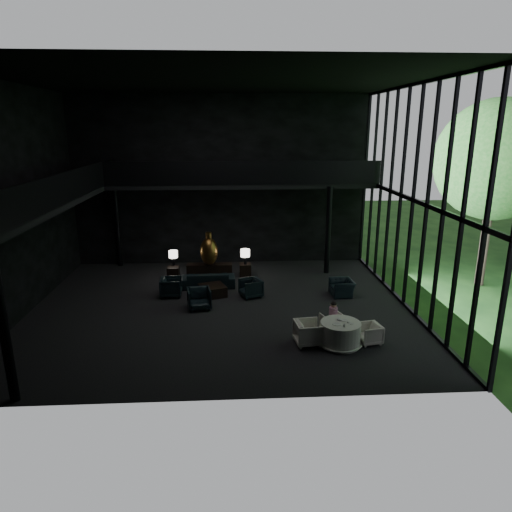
{
  "coord_description": "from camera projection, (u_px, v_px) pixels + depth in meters",
  "views": [
    {
      "loc": [
        0.41,
        -15.92,
        6.54
      ],
      "look_at": [
        1.33,
        0.5,
        1.85
      ],
      "focal_mm": 32.0,
      "sensor_mm": 36.0,
      "label": 1
    }
  ],
  "objects": [
    {
      "name": "plate_b",
      "position": [
        344.0,
        320.0,
        14.11
      ],
      "size": [
        0.21,
        0.21,
        0.01
      ],
      "primitive_type": "cylinder",
      "rotation": [
        0.0,
        0.0,
        0.04
      ],
      "color": "white",
      "rests_on": "dining_table"
    },
    {
      "name": "wall_left",
      "position": [
        14.0,
        203.0,
        15.58
      ],
      "size": [
        0.04,
        12.0,
        8.0
      ],
      "primitive_type": "cube",
      "color": "black",
      "rests_on": "ground"
    },
    {
      "name": "dining_chair_north",
      "position": [
        332.0,
        323.0,
        14.98
      ],
      "size": [
        0.74,
        0.72,
        0.61
      ],
      "primitive_type": "imported",
      "rotation": [
        0.0,
        0.0,
        3.47
      ],
      "color": "silver",
      "rests_on": "floor"
    },
    {
      "name": "cream_pot",
      "position": [
        344.0,
        326.0,
        13.64
      ],
      "size": [
        0.07,
        0.07,
        0.08
      ],
      "primitive_type": "cylinder",
      "rotation": [
        0.0,
        0.0,
        0.15
      ],
      "color": "#99999E",
      "rests_on": "dining_table"
    },
    {
      "name": "cereal_bowl",
      "position": [
        339.0,
        319.0,
        14.1
      ],
      "size": [
        0.15,
        0.15,
        0.08
      ],
      "primitive_type": "ellipsoid",
      "color": "white",
      "rests_on": "dining_table"
    },
    {
      "name": "table_lamp_left",
      "position": [
        173.0,
        255.0,
        20.25
      ],
      "size": [
        0.4,
        0.4,
        0.67
      ],
      "color": "black",
      "rests_on": "side_table_left"
    },
    {
      "name": "mezzanine_left",
      "position": [
        44.0,
        203.0,
        15.63
      ],
      "size": [
        2.0,
        12.0,
        0.25
      ],
      "primitive_type": "cube",
      "color": "black",
      "rests_on": "wall_left"
    },
    {
      "name": "lounge_armchair_east",
      "position": [
        251.0,
        287.0,
        18.04
      ],
      "size": [
        1.0,
        1.03,
        0.84
      ],
      "primitive_type": "imported",
      "rotation": [
        0.0,
        0.0,
        -1.22
      ],
      "color": "black",
      "rests_on": "floor"
    },
    {
      "name": "saucer",
      "position": [
        351.0,
        324.0,
        13.87
      ],
      "size": [
        0.2,
        0.2,
        0.01
      ],
      "primitive_type": "cylinder",
      "rotation": [
        0.0,
        0.0,
        -0.38
      ],
      "color": "white",
      "rests_on": "dining_table"
    },
    {
      "name": "tree_near",
      "position": [
        496.0,
        160.0,
        18.13
      ],
      "size": [
        4.8,
        4.8,
        7.65
      ],
      "color": "#382D23",
      "rests_on": "garden_ground"
    },
    {
      "name": "dining_chair_east",
      "position": [
        369.0,
        334.0,
        14.22
      ],
      "size": [
        0.66,
        0.69,
        0.61
      ],
      "primitive_type": "imported",
      "rotation": [
        0.0,
        0.0,
        -1.38
      ],
      "color": "beige",
      "rests_on": "floor"
    },
    {
      "name": "lounge_armchair_west",
      "position": [
        171.0,
        286.0,
        18.11
      ],
      "size": [
        0.83,
        0.88,
        0.89
      ],
      "primitive_type": "imported",
      "rotation": [
        0.0,
        0.0,
        1.59
      ],
      "color": "black",
      "rests_on": "floor"
    },
    {
      "name": "column_nw",
      "position": [
        117.0,
        225.0,
        21.71
      ],
      "size": [
        0.24,
        0.24,
        4.0
      ],
      "primitive_type": "cylinder",
      "color": "black",
      "rests_on": "floor"
    },
    {
      "name": "floor",
      "position": [
        221.0,
        308.0,
        17.05
      ],
      "size": [
        14.0,
        12.0,
        0.02
      ],
      "primitive_type": "cube",
      "color": "black",
      "rests_on": "ground"
    },
    {
      "name": "side_table_left",
      "position": [
        173.0,
        273.0,
        20.18
      ],
      "size": [
        0.51,
        0.51,
        0.56
      ],
      "primitive_type": "cube",
      "color": "black",
      "rests_on": "floor"
    },
    {
      "name": "console",
      "position": [
        210.0,
        271.0,
        20.37
      ],
      "size": [
        2.01,
        0.46,
        0.64
      ],
      "primitive_type": "cube",
      "color": "black",
      "rests_on": "floor"
    },
    {
      "name": "mezzanine_back",
      "position": [
        243.0,
        184.0,
        20.81
      ],
      "size": [
        12.0,
        2.0,
        0.25
      ],
      "primitive_type": "cube",
      "color": "black",
      "rests_on": "wall_back"
    },
    {
      "name": "bronze_urn",
      "position": [
        209.0,
        251.0,
        20.02
      ],
      "size": [
        0.78,
        0.78,
        1.46
      ],
      "color": "olive",
      "rests_on": "console"
    },
    {
      "name": "railing_back",
      "position": [
        244.0,
        173.0,
        19.69
      ],
      "size": [
        12.0,
        0.06,
        1.0
      ],
      "primitive_type": "cube",
      "color": "black",
      "rests_on": "mezzanine_back"
    },
    {
      "name": "column_ne",
      "position": [
        328.0,
        231.0,
        20.61
      ],
      "size": [
        0.24,
        0.24,
        4.0
      ],
      "primitive_type": "cylinder",
      "color": "black",
      "rests_on": "floor"
    },
    {
      "name": "window_armchair",
      "position": [
        342.0,
        286.0,
        18.22
      ],
      "size": [
        0.63,
        0.93,
        0.78
      ],
      "primitive_type": "imported",
      "rotation": [
        0.0,
        0.0,
        -1.51
      ],
      "color": "black",
      "rests_on": "floor"
    },
    {
      "name": "coffee_table",
      "position": [
        213.0,
        290.0,
        18.24
      ],
      "size": [
        1.22,
        1.22,
        0.42
      ],
      "primitive_type": "cube",
      "rotation": [
        0.0,
        0.0,
        0.34
      ],
      "color": "black",
      "rests_on": "floor"
    },
    {
      "name": "sofa",
      "position": [
        208.0,
        276.0,
        19.15
      ],
      "size": [
        2.45,
        0.79,
        0.95
      ],
      "primitive_type": "imported",
      "rotation": [
        0.0,
        0.0,
        3.18
      ],
      "color": "black",
      "rests_on": "floor"
    },
    {
      "name": "ceiling",
      "position": [
        216.0,
        80.0,
        14.86
      ],
      "size": [
        14.0,
        12.0,
        0.02
      ],
      "primitive_type": "cube",
      "color": "black",
      "rests_on": "ground"
    },
    {
      "name": "wall_front",
      "position": [
        213.0,
        244.0,
        10.2
      ],
      "size": [
        14.0,
        0.04,
        8.0
      ],
      "primitive_type": "cube",
      "color": "black",
      "rests_on": "ground"
    },
    {
      "name": "lounge_armchair_south",
      "position": [
        199.0,
        297.0,
        16.86
      ],
      "size": [
        1.05,
        1.0,
        0.94
      ],
      "primitive_type": "imported",
      "rotation": [
        0.0,
        0.0,
        0.17
      ],
      "color": "black",
      "rests_on": "floor"
    },
    {
      "name": "plate_a",
      "position": [
        337.0,
        324.0,
        13.82
      ],
      "size": [
        0.32,
        0.32,
        0.02
      ],
      "primitive_type": "cylinder",
      "rotation": [
        0.0,
        0.0,
        -0.34
      ],
      "color": "white",
      "rests_on": "dining_table"
    },
    {
      "name": "side_table_right",
      "position": [
        245.0,
        270.0,
        20.63
      ],
      "size": [
        0.52,
        0.52,
        0.57
      ],
      "primitive_type": "cube",
      "color": "black",
      "rests_on": "floor"
    },
    {
      "name": "dining_table",
      "position": [
        340.0,
        335.0,
        14.08
      ],
      "size": [
        1.4,
        1.4,
        0.75
      ],
      "color": "white",
      "rests_on": "floor"
    },
    {
      "name": "curtain_wall",
      "position": [
        413.0,
        200.0,
        16.33
      ],
      "size": [
        0.2,
        12.0,
        8.0
      ],
      "primitive_type": null,
      "color": "black",
      "rests_on": "ground"
    },
    {
      "name": "table_lamp_right",
      "position": [
        245.0,
        254.0,
        20.34
      ],
      "size": [
        0.41,
        0.41,
        0.69
      ],
      "color": "black",
      "rests_on": "side_table_right"
    },
    {
      "name": "coffee_cup",
      "position": [
        348.0,
        322.0,
        13.92
      ],
      "size": [
        0.08,
        0.08,
        0.05
      ],
      "primitive_type": "cylinder",
      "rotation": [
        0.0,
        0.0,
        -0.06
      ],
      "color": "white",
      "rests_on": "saucer"
    },
    {
      "name": "railing_left",
      "position": [
        71.0,
        185.0,
        15.52
      ],
      "size": [
        0.06,
        12.0,
        1.0
      ],
      "primitive_type": "cube",
      "color": "black",
      "rests_on": "mezzanine_left"
    },
    {
      "name": "wall_back",
      "position": [
        222.0,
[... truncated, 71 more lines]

